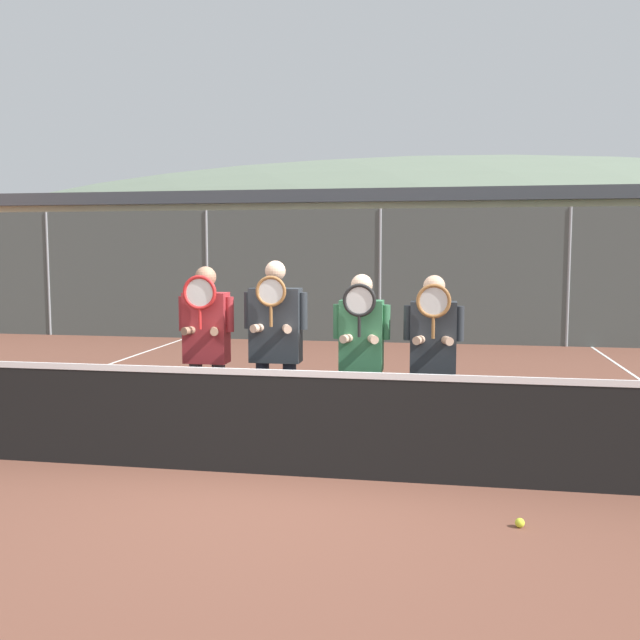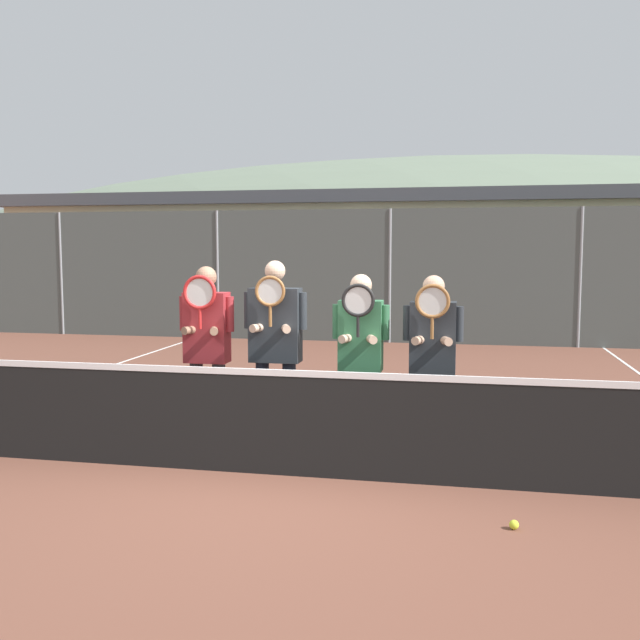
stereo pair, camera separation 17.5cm
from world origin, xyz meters
name	(u,v)px [view 2 (the right image)]	position (x,y,z in m)	size (l,w,h in m)	color
ground_plane	(280,475)	(0.00, 0.00, 0.00)	(120.00, 120.00, 0.00)	brown
hill_distant	(446,273)	(0.00, 54.95, 0.00)	(94.25, 52.36, 18.33)	slate
clubhouse_building	(372,254)	(-1.32, 16.45, 1.84)	(22.82, 5.50, 3.64)	beige
fence_back	(390,276)	(0.00, 9.13, 1.41)	(22.98, 0.06, 2.82)	gray
tennis_net	(280,421)	(0.00, 0.00, 0.48)	(11.59, 0.09, 1.04)	gray
court_line_left_sideline	(38,390)	(-4.31, 3.00, 0.00)	(0.05, 16.00, 0.01)	white
player_leftmost	(207,342)	(-0.91, 0.66, 1.07)	(0.56, 0.34, 1.81)	#56565B
player_center_left	(275,341)	(-0.21, 0.66, 1.10)	(0.62, 0.34, 1.87)	#232838
player_center_right	(361,351)	(0.61, 0.66, 1.02)	(0.54, 0.34, 1.74)	white
player_rightmost	(433,353)	(1.28, 0.70, 1.02)	(0.55, 0.34, 1.74)	#56565B
car_far_left	(129,287)	(-7.47, 12.19, 0.96)	(4.21, 1.97, 1.90)	slate
car_left_of_center	(304,293)	(-2.47, 11.82, 0.87)	(4.11, 1.99, 1.69)	silver
car_center	(503,293)	(2.48, 11.92, 0.91)	(4.08, 1.92, 1.80)	#285638
tennis_ball_on_court	(514,525)	(1.93, -0.85, 0.03)	(0.07, 0.07, 0.07)	#CCDB33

